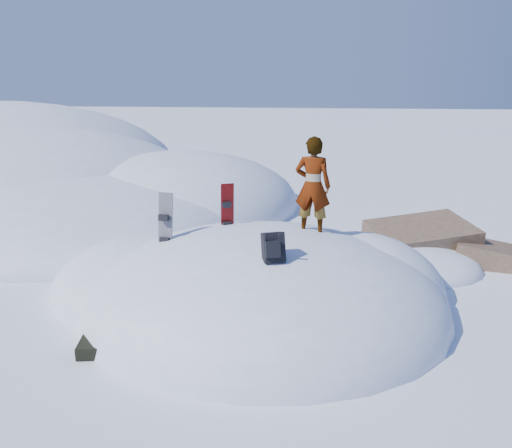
# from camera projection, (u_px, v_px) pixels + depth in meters

# --- Properties ---
(ground) EXTENTS (120.00, 120.00, 0.00)m
(ground) POSITION_uv_depth(u_px,v_px,m) (262.00, 307.00, 9.56)
(ground) COLOR white
(ground) RESTS_ON ground
(snow_mound) EXTENTS (8.00, 6.00, 3.00)m
(snow_mound) POSITION_uv_depth(u_px,v_px,m) (255.00, 301.00, 9.81)
(snow_mound) COLOR white
(snow_mound) RESTS_ON ground
(snow_ridge) EXTENTS (21.50, 18.50, 6.40)m
(snow_ridge) POSITION_uv_depth(u_px,v_px,m) (28.00, 186.00, 20.02)
(snow_ridge) COLOR white
(snow_ridge) RESTS_ON ground
(rock_outcrop) EXTENTS (4.68, 4.41, 1.68)m
(rock_outcrop) POSITION_uv_depth(u_px,v_px,m) (427.00, 259.00, 12.04)
(rock_outcrop) COLOR brown
(rock_outcrop) RESTS_ON ground
(snowboard_red) EXTENTS (0.29, 0.24, 1.39)m
(snowboard_red) POSITION_uv_depth(u_px,v_px,m) (227.00, 217.00, 9.96)
(snowboard_red) COLOR #B3090A
(snowboard_red) RESTS_ON snow_mound
(snowboard_dark) EXTENTS (0.32, 0.29, 1.49)m
(snowboard_dark) POSITION_uv_depth(u_px,v_px,m) (165.00, 231.00, 9.44)
(snowboard_dark) COLOR black
(snowboard_dark) RESTS_ON snow_mound
(backpack) EXTENTS (0.44, 0.50, 0.58)m
(backpack) POSITION_uv_depth(u_px,v_px,m) (273.00, 247.00, 8.05)
(backpack) COLOR black
(backpack) RESTS_ON snow_mound
(gear_pile) EXTENTS (0.97, 0.74, 0.26)m
(gear_pile) POSITION_uv_depth(u_px,v_px,m) (106.00, 345.00, 8.00)
(gear_pile) COLOR black
(gear_pile) RESTS_ON ground
(person) EXTENTS (0.75, 0.57, 1.87)m
(person) POSITION_uv_depth(u_px,v_px,m) (313.00, 186.00, 9.36)
(person) COLOR slate
(person) RESTS_ON snow_mound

